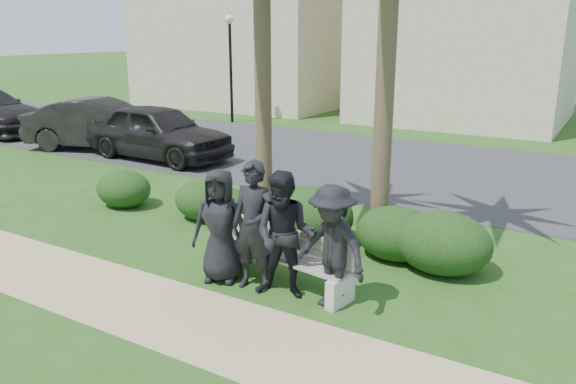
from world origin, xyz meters
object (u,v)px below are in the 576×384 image
(man_a, at_px, (220,226))
(car_a, at_px, (158,132))
(car_b, at_px, (103,124))
(park_bench, at_px, (284,261))
(man_b, at_px, (254,226))
(man_d, at_px, (332,247))
(street_lamp, at_px, (230,50))
(man_c, at_px, (285,235))

(man_a, xyz_separation_m, car_a, (-6.77, 5.82, -0.06))
(car_b, bearing_deg, park_bench, -139.12)
(man_b, relative_size, man_d, 1.10)
(street_lamp, height_order, car_b, street_lamp)
(street_lamp, distance_m, man_a, 15.66)
(car_b, bearing_deg, man_d, -138.28)
(man_c, relative_size, man_d, 1.05)
(street_lamp, xyz_separation_m, man_c, (10.18, -12.55, -2.03))
(park_bench, bearing_deg, man_b, -119.94)
(man_a, relative_size, car_b, 0.36)
(man_c, distance_m, man_d, 0.71)
(man_a, distance_m, car_b, 11.02)
(park_bench, xyz_separation_m, man_c, (0.23, -0.35, 0.56))
(man_c, bearing_deg, man_d, -11.09)
(car_a, distance_m, car_b, 2.51)
(car_a, bearing_deg, car_b, 89.23)
(man_b, bearing_deg, man_a, 176.55)
(man_a, bearing_deg, street_lamp, 106.67)
(man_b, distance_m, car_b, 11.51)
(street_lamp, height_order, man_b, street_lamp)
(man_a, bearing_deg, park_bench, 4.12)
(park_bench, bearing_deg, car_b, 160.31)
(park_bench, distance_m, man_b, 0.75)
(park_bench, bearing_deg, man_d, -8.95)
(man_a, xyz_separation_m, car_b, (-9.27, 5.95, -0.07))
(car_a, bearing_deg, street_lamp, 21.10)
(man_b, height_order, man_c, man_b)
(man_a, relative_size, man_b, 0.90)
(man_d, bearing_deg, man_b, -163.48)
(street_lamp, relative_size, man_c, 2.35)
(man_b, relative_size, car_a, 0.40)
(park_bench, distance_m, man_d, 1.11)
(man_c, height_order, car_b, man_c)
(park_bench, height_order, man_a, man_a)
(street_lamp, height_order, car_a, street_lamp)
(car_a, height_order, car_b, car_a)
(street_lamp, distance_m, park_bench, 15.96)
(street_lamp, bearing_deg, man_b, -52.39)
(man_d, xyz_separation_m, car_a, (-8.58, 5.75, -0.06))
(man_d, bearing_deg, man_c, -162.22)
(man_a, distance_m, man_d, 1.81)
(street_lamp, distance_m, car_b, 6.97)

